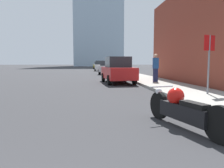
% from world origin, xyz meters
% --- Properties ---
extents(sidewalk, '(2.74, 240.00, 0.15)m').
position_xyz_m(sidewalk, '(5.60, 40.00, 0.07)').
color(sidewalk, gray).
rests_on(sidewalk, ground_plane).
extents(distant_tower, '(21.22, 21.22, 57.88)m').
position_xyz_m(distant_tower, '(5.08, 102.67, 28.94)').
color(distant_tower, '#9EB7CC').
rests_on(distant_tower, ground_plane).
extents(motorcycle, '(0.90, 2.43, 0.84)m').
position_xyz_m(motorcycle, '(3.06, 4.01, 0.42)').
color(motorcycle, black).
rests_on(motorcycle, ground_plane).
extents(parked_car_red, '(2.08, 4.46, 1.80)m').
position_xyz_m(parked_car_red, '(3.06, 14.62, 0.88)').
color(parked_car_red, red).
rests_on(parked_car_red, ground_plane).
extents(parked_car_silver, '(2.15, 4.07, 1.65)m').
position_xyz_m(parked_car_silver, '(3.22, 26.74, 0.84)').
color(parked_car_silver, '#BCBCC1').
rests_on(parked_car_silver, ground_plane).
extents(parked_car_white, '(1.93, 4.21, 1.81)m').
position_xyz_m(parked_car_white, '(2.90, 38.67, 0.90)').
color(parked_car_white, silver).
rests_on(parked_car_white, ground_plane).
extents(parked_car_yellow, '(2.13, 4.00, 1.67)m').
position_xyz_m(parked_car_yellow, '(3.03, 50.42, 0.83)').
color(parked_car_yellow, gold).
rests_on(parked_car_yellow, ground_plane).
extents(stop_sign, '(0.57, 0.26, 2.31)m').
position_xyz_m(stop_sign, '(5.83, 7.90, 1.73)').
color(stop_sign, slate).
rests_on(stop_sign, sidewalk).
extents(pedestrian, '(0.36, 0.26, 1.82)m').
position_xyz_m(pedestrian, '(5.42, 13.59, 1.10)').
color(pedestrian, '#1E2347').
rests_on(pedestrian, sidewalk).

